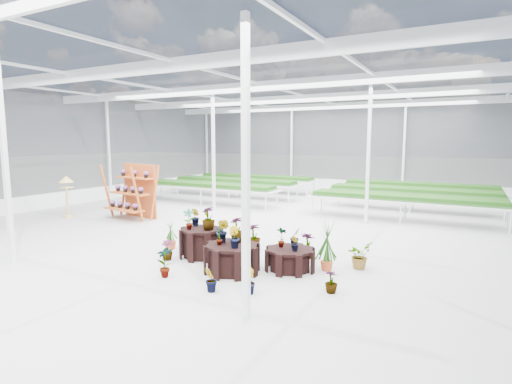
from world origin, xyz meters
The scene contains 10 objects.
ground_plane centered at (0.00, 0.00, 0.00)m, with size 24.00×24.00×0.00m, color gray.
greenhouse_shell centered at (0.00, 0.00, 2.25)m, with size 18.00×24.00×4.50m, color white, non-canonical shape.
steel_frame centered at (0.00, 0.00, 2.25)m, with size 18.00×24.00×4.50m, color silver, non-canonical shape.
nursery_benches centered at (0.00, 7.20, 0.42)m, with size 16.00×7.00×0.84m, color silver, non-canonical shape.
plinth_tall centered at (0.47, -1.65, 0.34)m, with size 1.00×1.00×0.68m, color black.
plinth_mid centered at (1.67, -2.25, 0.30)m, with size 1.12×1.12×0.59m, color black.
plinth_low centered at (2.67, -1.55, 0.23)m, with size 1.03×1.03×0.46m, color black.
shelf_rack centered at (-4.42, 0.97, 0.95)m, with size 1.79×0.95×1.89m, color #A5461A, non-canonical shape.
bird_table centered at (-6.53, 0.05, 0.74)m, with size 0.35×0.35×1.48m, color tan, non-canonical shape.
nursery_plants centered at (1.68, -1.39, 0.49)m, with size 5.06×3.35×1.30m.
Camera 1 is at (5.87, -9.06, 2.73)m, focal length 28.00 mm.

